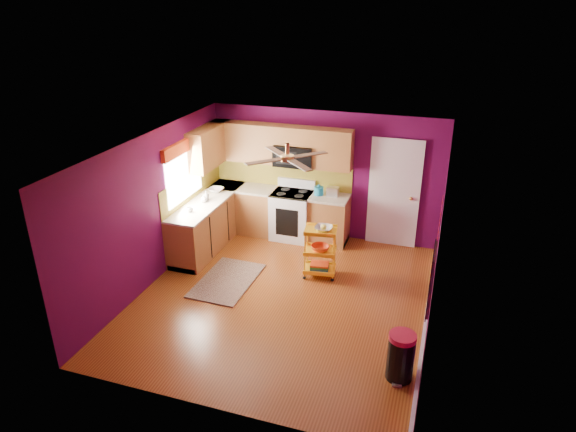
% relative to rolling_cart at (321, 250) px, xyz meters
% --- Properties ---
extents(ground, '(5.00, 5.00, 0.00)m').
position_rel_rolling_cart_xyz_m(ground, '(-0.37, -0.87, -0.50)').
color(ground, '#682F10').
rests_on(ground, ground).
extents(room_envelope, '(4.54, 5.04, 2.52)m').
position_rel_rolling_cart_xyz_m(room_envelope, '(-0.34, -0.87, 1.14)').
color(room_envelope, '#51093C').
rests_on(room_envelope, ground).
extents(lower_cabinets, '(2.81, 2.31, 0.94)m').
position_rel_rolling_cart_xyz_m(lower_cabinets, '(-1.72, 0.95, -0.06)').
color(lower_cabinets, brown).
rests_on(lower_cabinets, ground).
extents(electric_range, '(0.76, 0.66, 1.13)m').
position_rel_rolling_cart_xyz_m(electric_range, '(-0.92, 1.30, -0.01)').
color(electric_range, white).
rests_on(electric_range, ground).
extents(upper_cabinetry, '(2.80, 2.30, 1.26)m').
position_rel_rolling_cart_xyz_m(upper_cabinetry, '(-1.61, 1.30, 1.30)').
color(upper_cabinetry, brown).
rests_on(upper_cabinetry, ground).
extents(left_window, '(0.08, 1.35, 1.08)m').
position_rel_rolling_cart_xyz_m(left_window, '(-2.59, 0.18, 1.24)').
color(left_window, white).
rests_on(left_window, ground).
extents(panel_door, '(0.95, 0.11, 2.15)m').
position_rel_rolling_cart_xyz_m(panel_door, '(0.98, 1.60, 0.53)').
color(panel_door, white).
rests_on(panel_door, ground).
extents(right_wall_art, '(0.04, 2.74, 1.04)m').
position_rel_rolling_cart_xyz_m(right_wall_art, '(1.86, -1.21, 0.95)').
color(right_wall_art, black).
rests_on(right_wall_art, ground).
extents(ceiling_fan, '(1.01, 1.01, 0.26)m').
position_rel_rolling_cart_xyz_m(ceiling_fan, '(-0.37, -0.67, 1.79)').
color(ceiling_fan, '#BF8C3F').
rests_on(ceiling_fan, ground).
extents(shag_rug, '(0.90, 1.43, 0.02)m').
position_rel_rolling_cart_xyz_m(shag_rug, '(-1.45, -0.67, -0.49)').
color(shag_rug, black).
rests_on(shag_rug, ground).
extents(rolling_cart, '(0.59, 0.47, 0.97)m').
position_rel_rolling_cart_xyz_m(rolling_cart, '(0.00, 0.00, 0.00)').
color(rolling_cart, yellow).
rests_on(rolling_cart, ground).
extents(trash_can, '(0.40, 0.41, 0.66)m').
position_rel_rolling_cart_xyz_m(trash_can, '(1.61, -2.16, -0.17)').
color(trash_can, black).
rests_on(trash_can, ground).
extents(teal_kettle, '(0.18, 0.18, 0.21)m').
position_rel_rolling_cart_xyz_m(teal_kettle, '(-0.41, 1.36, 0.53)').
color(teal_kettle, '#1578A0').
rests_on(teal_kettle, lower_cabinets).
extents(toaster, '(0.22, 0.15, 0.18)m').
position_rel_rolling_cart_xyz_m(toaster, '(-0.14, 1.38, 0.53)').
color(toaster, beige).
rests_on(toaster, lower_cabinets).
extents(soap_bottle_a, '(0.08, 0.08, 0.17)m').
position_rel_rolling_cart_xyz_m(soap_bottle_a, '(-2.33, 0.45, 0.53)').
color(soap_bottle_a, '#EA3F72').
rests_on(soap_bottle_a, lower_cabinets).
extents(soap_bottle_b, '(0.12, 0.12, 0.15)m').
position_rel_rolling_cart_xyz_m(soap_bottle_b, '(-2.32, 0.34, 0.52)').
color(soap_bottle_b, white).
rests_on(soap_bottle_b, lower_cabinets).
extents(counter_dish, '(0.28, 0.28, 0.07)m').
position_rel_rolling_cart_xyz_m(counter_dish, '(-2.35, 0.91, 0.48)').
color(counter_dish, white).
rests_on(counter_dish, lower_cabinets).
extents(counter_cup, '(0.11, 0.11, 0.09)m').
position_rel_rolling_cart_xyz_m(counter_cup, '(-2.35, -0.14, 0.49)').
color(counter_cup, white).
rests_on(counter_cup, lower_cabinets).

